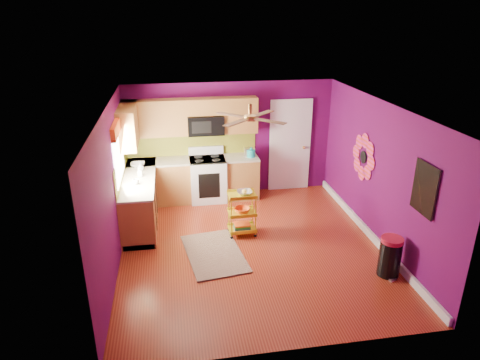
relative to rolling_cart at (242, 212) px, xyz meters
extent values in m
plane|color=maroon|center=(0.07, -0.48, -0.47)|extent=(5.00, 5.00, 0.00)
cube|color=#55094B|center=(0.07, 2.02, 0.78)|extent=(4.50, 0.04, 2.50)
cube|color=#55094B|center=(0.07, -2.98, 0.78)|extent=(4.50, 0.04, 2.50)
cube|color=#55094B|center=(-2.18, -0.48, 0.78)|extent=(0.04, 5.00, 2.50)
cube|color=#55094B|center=(2.32, -0.48, 0.78)|extent=(0.04, 5.00, 2.50)
cube|color=silver|center=(0.07, -0.48, 2.03)|extent=(4.50, 5.00, 0.04)
cube|color=white|center=(2.29, -0.48, -0.40)|extent=(0.05, 4.90, 0.14)
cube|color=brown|center=(-1.88, 0.87, -0.02)|extent=(0.60, 2.30, 0.90)
cube|color=brown|center=(-0.78, 1.72, -0.02)|extent=(2.80, 0.60, 0.90)
cube|color=beige|center=(-1.88, 0.87, 0.45)|extent=(0.63, 2.30, 0.04)
cube|color=beige|center=(-0.78, 1.72, 0.45)|extent=(2.80, 0.63, 0.04)
cube|color=black|center=(-1.88, 0.87, -0.42)|extent=(0.54, 2.30, 0.10)
cube|color=black|center=(-0.78, 1.72, -0.42)|extent=(2.80, 0.54, 0.10)
cube|color=white|center=(-0.48, 1.69, -0.01)|extent=(0.76, 0.66, 0.92)
cube|color=black|center=(-0.48, 1.69, 0.46)|extent=(0.76, 0.62, 0.03)
cube|color=white|center=(-0.48, 1.97, 0.57)|extent=(0.76, 0.06, 0.18)
cube|color=black|center=(-0.48, 1.36, -0.02)|extent=(0.45, 0.02, 0.55)
cube|color=brown|center=(-1.52, 1.85, 1.36)|extent=(1.32, 0.33, 0.75)
cube|color=brown|center=(0.26, 1.85, 1.36)|extent=(0.72, 0.33, 0.75)
cube|color=brown|center=(-0.48, 1.85, 1.56)|extent=(0.76, 0.33, 0.34)
cube|color=brown|center=(-2.01, 1.37, 1.36)|extent=(0.33, 1.30, 0.75)
cube|color=black|center=(-0.48, 1.82, 1.18)|extent=(0.76, 0.38, 0.40)
cube|color=olive|center=(-0.78, 2.01, 0.73)|extent=(2.80, 0.01, 0.51)
cube|color=olive|center=(-2.17, 0.87, 0.73)|extent=(0.01, 2.30, 0.51)
cube|color=white|center=(-2.16, 0.57, 1.08)|extent=(0.03, 1.20, 1.00)
cube|color=#E45014|center=(-2.13, 0.57, 1.55)|extent=(0.08, 1.35, 0.22)
cube|color=white|center=(1.42, 1.99, 0.56)|extent=(0.85, 0.04, 2.05)
cube|color=white|center=(1.42, 1.97, 0.56)|extent=(0.95, 0.02, 2.15)
sphere|color=#BF8C3F|center=(1.74, 1.94, 0.53)|extent=(0.07, 0.07, 0.07)
cylinder|color=black|center=(2.30, 0.12, 0.88)|extent=(0.01, 0.24, 0.24)
cube|color=#1BA6B3|center=(2.30, -1.88, 1.08)|extent=(0.03, 0.52, 0.72)
cube|color=black|center=(2.29, -1.88, 1.08)|extent=(0.01, 0.56, 0.76)
cylinder|color=#BF8C3F|center=(0.07, -0.28, 1.95)|extent=(0.06, 0.06, 0.16)
cylinder|color=#BF8C3F|center=(0.07, -0.28, 1.81)|extent=(0.20, 0.20, 0.08)
cube|color=#4C2D19|center=(0.34, -0.01, 1.81)|extent=(0.47, 0.47, 0.01)
cube|color=#4C2D19|center=(-0.20, -0.01, 1.81)|extent=(0.47, 0.47, 0.01)
cube|color=#4C2D19|center=(-0.20, -0.55, 1.81)|extent=(0.47, 0.47, 0.01)
cube|color=#4C2D19|center=(0.34, -0.55, 1.81)|extent=(0.47, 0.47, 0.01)
cube|color=black|center=(-0.60, -0.61, -0.45)|extent=(1.10, 1.59, 0.02)
cylinder|color=gold|center=(-0.23, -0.16, -0.04)|extent=(0.02, 0.02, 0.78)
cylinder|color=gold|center=(0.22, -0.15, -0.04)|extent=(0.02, 0.02, 0.78)
cylinder|color=gold|center=(-0.23, 0.15, -0.04)|extent=(0.02, 0.02, 0.78)
cylinder|color=gold|center=(0.21, 0.16, -0.04)|extent=(0.02, 0.02, 0.78)
sphere|color=black|center=(-0.23, -0.16, -0.44)|extent=(0.05, 0.05, 0.05)
sphere|color=black|center=(0.22, -0.15, -0.44)|extent=(0.05, 0.05, 0.05)
sphere|color=black|center=(-0.23, 0.15, -0.44)|extent=(0.05, 0.05, 0.05)
sphere|color=black|center=(0.21, 0.16, -0.44)|extent=(0.05, 0.05, 0.05)
cube|color=gold|center=(-0.01, 0.00, 0.33)|extent=(0.51, 0.37, 0.03)
cube|color=gold|center=(-0.01, 0.00, -0.03)|extent=(0.51, 0.37, 0.03)
cube|color=gold|center=(-0.01, 0.00, -0.36)|extent=(0.51, 0.37, 0.03)
imported|color=beige|center=(0.04, 0.00, 0.37)|extent=(0.28, 0.28, 0.07)
sphere|color=yellow|center=(0.04, 0.00, 0.40)|extent=(0.09, 0.09, 0.09)
imported|color=#E45014|center=(-0.01, 0.00, 0.03)|extent=(0.29, 0.29, 0.09)
cube|color=navy|center=(-0.01, 0.00, -0.32)|extent=(0.29, 0.22, 0.04)
cube|color=#267233|center=(-0.01, 0.00, -0.29)|extent=(0.29, 0.22, 0.03)
cube|color=#E45014|center=(-0.01, 0.00, -0.26)|extent=(0.29, 0.22, 0.03)
cylinder|color=black|center=(2.05, -1.66, -0.17)|extent=(0.45, 0.45, 0.59)
cylinder|color=#B71A31|center=(2.05, -1.66, 0.15)|extent=(0.34, 0.34, 0.07)
cube|color=beige|center=(2.05, -1.84, -0.45)|extent=(0.13, 0.10, 0.03)
cylinder|color=teal|center=(0.47, 1.67, 0.55)|extent=(0.18, 0.18, 0.16)
sphere|color=teal|center=(0.47, 1.67, 0.65)|extent=(0.06, 0.06, 0.06)
cube|color=beige|center=(0.45, 1.73, 0.56)|extent=(0.22, 0.15, 0.18)
imported|color=#EA3F72|center=(-1.84, 0.86, 0.56)|extent=(0.08, 0.08, 0.18)
imported|color=white|center=(-1.84, 1.18, 0.56)|extent=(0.13, 0.13, 0.17)
imported|color=white|center=(-1.91, 1.45, 0.51)|extent=(0.29, 0.29, 0.07)
imported|color=white|center=(-1.89, 0.48, 0.52)|extent=(0.12, 0.12, 0.10)
camera|label=1|loc=(-1.19, -6.94, 3.46)|focal=32.00mm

